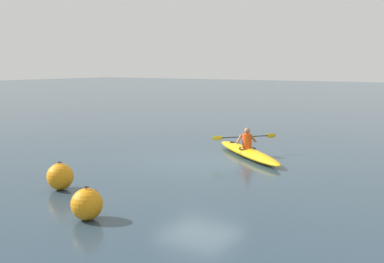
# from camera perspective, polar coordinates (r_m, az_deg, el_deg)

# --- Properties ---
(ground_plane) EXTENTS (160.00, 160.00, 0.00)m
(ground_plane) POSITION_cam_1_polar(r_m,az_deg,el_deg) (15.78, 0.97, -3.85)
(ground_plane) COLOR #283D4C
(kayak) EXTENTS (4.19, 3.59, 0.31)m
(kayak) POSITION_cam_1_polar(r_m,az_deg,el_deg) (17.02, 6.68, -2.50)
(kayak) COLOR #EAB214
(kayak) RESTS_ON ground
(kayaker) EXTENTS (1.60, 1.95, 0.72)m
(kayaker) POSITION_cam_1_polar(r_m,az_deg,el_deg) (17.03, 6.57, -0.91)
(kayaker) COLOR #E04C14
(kayaker) RESTS_ON kayak
(mooring_buoy_white_far) EXTENTS (0.68, 0.68, 0.72)m
(mooring_buoy_white_far) POSITION_cam_1_polar(r_m,az_deg,el_deg) (10.33, -12.49, -8.50)
(mooring_buoy_white_far) COLOR orange
(mooring_buoy_white_far) RESTS_ON ground
(mooring_buoy_red_near) EXTENTS (0.70, 0.70, 0.74)m
(mooring_buoy_red_near) POSITION_cam_1_polar(r_m,az_deg,el_deg) (12.93, -15.53, -5.22)
(mooring_buoy_red_near) COLOR orange
(mooring_buoy_red_near) RESTS_ON ground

